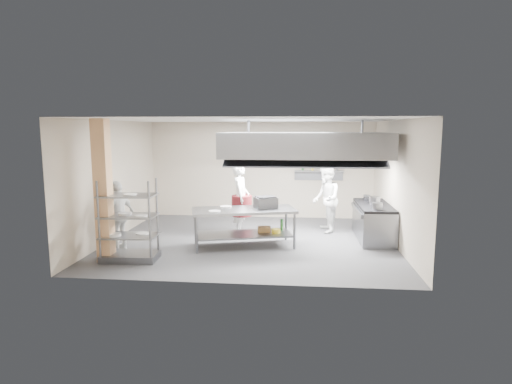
# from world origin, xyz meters

# --- Properties ---
(floor) EXTENTS (7.00, 7.00, 0.00)m
(floor) POSITION_xyz_m (0.00, 0.00, 0.00)
(floor) COLOR #2E2E30
(floor) RESTS_ON ground
(ceiling) EXTENTS (7.00, 7.00, 0.00)m
(ceiling) POSITION_xyz_m (0.00, 0.00, 3.00)
(ceiling) COLOR silver
(ceiling) RESTS_ON wall_back
(wall_back) EXTENTS (7.00, 0.00, 7.00)m
(wall_back) POSITION_xyz_m (0.00, 3.00, 1.50)
(wall_back) COLOR #B9A892
(wall_back) RESTS_ON ground
(wall_left) EXTENTS (0.00, 6.00, 6.00)m
(wall_left) POSITION_xyz_m (-3.50, 0.00, 1.50)
(wall_left) COLOR #B9A892
(wall_left) RESTS_ON ground
(wall_right) EXTENTS (0.00, 6.00, 6.00)m
(wall_right) POSITION_xyz_m (3.50, 0.00, 1.50)
(wall_right) COLOR #B9A892
(wall_right) RESTS_ON ground
(column) EXTENTS (0.30, 0.30, 3.00)m
(column) POSITION_xyz_m (-2.90, -1.90, 1.50)
(column) COLOR #E2AA74
(column) RESTS_ON floor
(exhaust_hood) EXTENTS (4.00, 2.50, 0.60)m
(exhaust_hood) POSITION_xyz_m (1.30, 0.40, 2.40)
(exhaust_hood) COLOR gray
(exhaust_hood) RESTS_ON ceiling
(hood_strip_a) EXTENTS (1.60, 0.12, 0.04)m
(hood_strip_a) POSITION_xyz_m (0.40, 0.40, 2.08)
(hood_strip_a) COLOR white
(hood_strip_a) RESTS_ON exhaust_hood
(hood_strip_b) EXTENTS (1.60, 0.12, 0.04)m
(hood_strip_b) POSITION_xyz_m (2.20, 0.40, 2.08)
(hood_strip_b) COLOR white
(hood_strip_b) RESTS_ON exhaust_hood
(wall_shelf) EXTENTS (1.50, 0.28, 0.04)m
(wall_shelf) POSITION_xyz_m (1.80, 2.84, 1.50)
(wall_shelf) COLOR gray
(wall_shelf) RESTS_ON wall_back
(island) EXTENTS (2.60, 1.60, 0.91)m
(island) POSITION_xyz_m (-0.12, -0.50, 0.46)
(island) COLOR gray
(island) RESTS_ON floor
(island_worktop) EXTENTS (2.60, 1.60, 0.06)m
(island_worktop) POSITION_xyz_m (-0.12, -0.50, 0.88)
(island_worktop) COLOR gray
(island_worktop) RESTS_ON island
(island_undershelf) EXTENTS (2.39, 1.45, 0.04)m
(island_undershelf) POSITION_xyz_m (-0.12, -0.50, 0.30)
(island_undershelf) COLOR slate
(island_undershelf) RESTS_ON island
(pass_rack) EXTENTS (1.20, 0.74, 1.74)m
(pass_rack) POSITION_xyz_m (-2.41, -1.80, 0.87)
(pass_rack) COLOR slate
(pass_rack) RESTS_ON floor
(cooking_range) EXTENTS (0.80, 2.00, 0.84)m
(cooking_range) POSITION_xyz_m (3.08, 0.50, 0.42)
(cooking_range) COLOR slate
(cooking_range) RESTS_ON floor
(range_top) EXTENTS (0.78, 1.96, 0.06)m
(range_top) POSITION_xyz_m (3.08, 0.50, 0.87)
(range_top) COLOR black
(range_top) RESTS_ON cooking_range
(chef_head) EXTENTS (0.49, 0.72, 1.93)m
(chef_head) POSITION_xyz_m (-0.35, 0.67, 0.96)
(chef_head) COLOR silver
(chef_head) RESTS_ON floor
(chef_line) EXTENTS (0.75, 0.93, 1.81)m
(chef_line) POSITION_xyz_m (1.92, 1.14, 0.91)
(chef_line) COLOR silver
(chef_line) RESTS_ON floor
(chef_plating) EXTENTS (0.69, 1.03, 1.62)m
(chef_plating) POSITION_xyz_m (-2.97, -1.05, 0.81)
(chef_plating) COLOR silver
(chef_plating) RESTS_ON floor
(griddle) EXTENTS (0.62, 0.57, 0.25)m
(griddle) POSITION_xyz_m (0.38, -0.25, 1.03)
(griddle) COLOR slate
(griddle) RESTS_ON island_worktop
(wicker_basket) EXTENTS (0.33, 0.25, 0.13)m
(wicker_basket) POSITION_xyz_m (0.35, -0.33, 0.39)
(wicker_basket) COLOR olive
(wicker_basket) RESTS_ON island_undershelf
(stockpot) EXTENTS (0.27, 0.27, 0.19)m
(stockpot) POSITION_xyz_m (3.09, 0.54, 1.00)
(stockpot) COLOR gray
(stockpot) RESTS_ON range_top
(plate_stack) EXTENTS (0.28, 0.28, 0.05)m
(plate_stack) POSITION_xyz_m (-2.41, -1.80, 0.56)
(plate_stack) COLOR white
(plate_stack) RESTS_ON pass_rack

